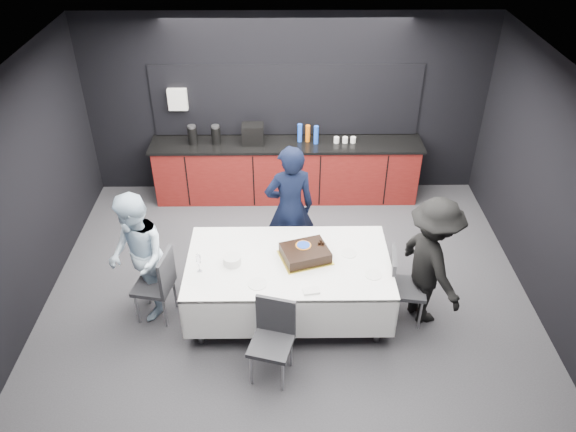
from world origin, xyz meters
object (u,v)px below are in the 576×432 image
object	(u,v)px
champagne_flute	(198,260)
chair_near	(273,334)
chair_left	(159,281)
plate_stack	(232,260)
person_center	(290,209)
party_table	(288,270)
chair_right	(401,282)
cake_assembly	(305,253)
person_left	(137,258)
person_right	(431,262)

from	to	relation	value
champagne_flute	chair_near	size ratio (longest dim) A/B	0.24
chair_left	chair_near	xyz separation A→B (m)	(1.32, -0.83, 0.00)
plate_stack	person_center	bearing A→B (deg)	55.61
party_table	chair_near	size ratio (longest dim) A/B	2.51
chair_right	chair_near	bearing A→B (deg)	-151.79
cake_assembly	person_center	world-z (taller)	person_center
champagne_flute	person_center	distance (m)	1.49
cake_assembly	champagne_flute	size ratio (longest dim) A/B	2.93
person_left	person_right	distance (m)	3.33
plate_stack	party_table	bearing A→B (deg)	4.47
person_center	person_right	size ratio (longest dim) A/B	1.08
person_center	person_right	world-z (taller)	person_center
party_table	chair_near	xyz separation A→B (m)	(-0.17, -0.89, -0.11)
plate_stack	chair_left	bearing A→B (deg)	-179.26
plate_stack	champagne_flute	bearing A→B (deg)	-160.47
chair_right	person_center	size ratio (longest dim) A/B	0.53
plate_stack	person_left	world-z (taller)	person_left
party_table	cake_assembly	distance (m)	0.29
person_center	person_left	distance (m)	1.96
champagne_flute	person_right	distance (m)	2.60
chair_left	party_table	bearing A→B (deg)	2.33
cake_assembly	chair_left	size ratio (longest dim) A/B	0.71
party_table	person_right	world-z (taller)	person_right
chair_near	person_right	distance (m)	1.97
champagne_flute	chair_right	xyz separation A→B (m)	(2.28, 0.07, -0.40)
cake_assembly	person_right	xyz separation A→B (m)	(1.42, -0.13, -0.04)
party_table	chair_near	world-z (taller)	chair_near
plate_stack	chair_right	xyz separation A→B (m)	(1.92, -0.06, -0.30)
chair_near	person_right	size ratio (longest dim) A/B	0.57
cake_assembly	person_center	bearing A→B (deg)	100.75
person_left	person_right	world-z (taller)	person_right
person_center	person_right	xyz separation A→B (m)	(1.58, -1.00, -0.07)
party_table	plate_stack	xyz separation A→B (m)	(-0.63, -0.05, 0.19)
cake_assembly	chair_near	distance (m)	1.05
plate_stack	chair_near	bearing A→B (deg)	-61.10
cake_assembly	chair_right	size ratio (longest dim) A/B	0.71
plate_stack	person_right	size ratio (longest dim) A/B	0.13
chair_left	plate_stack	bearing A→B (deg)	0.74
chair_right	chair_near	size ratio (longest dim) A/B	1.00
cake_assembly	person_left	xyz separation A→B (m)	(-1.91, -0.02, -0.04)
champagne_flute	person_right	world-z (taller)	person_right
chair_right	person_center	world-z (taller)	person_center
party_table	champagne_flute	xyz separation A→B (m)	(-0.99, -0.18, 0.30)
person_left	champagne_flute	bearing A→B (deg)	48.35
party_table	person_center	size ratio (longest dim) A/B	1.32
plate_stack	person_right	xyz separation A→B (m)	(2.24, -0.03, -0.02)
chair_right	person_left	xyz separation A→B (m)	(-3.01, 0.14, 0.27)
party_table	chair_near	bearing A→B (deg)	-100.72
plate_stack	champagne_flute	xyz separation A→B (m)	(-0.35, -0.13, 0.11)
chair_near	plate_stack	bearing A→B (deg)	118.90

